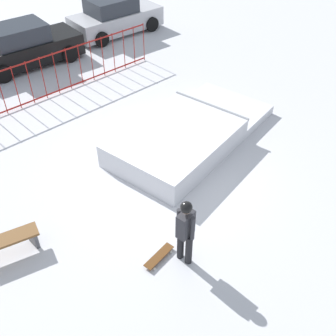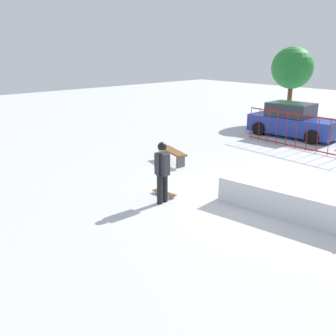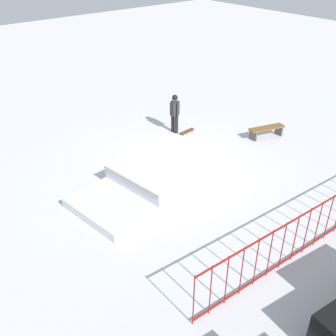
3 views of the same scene
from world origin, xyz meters
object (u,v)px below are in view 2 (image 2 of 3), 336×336
skateboard (164,193)px  park_bench (173,153)px  skater (162,168)px  distant_tree (292,68)px  skate_ramp (317,197)px  parked_car_blue (293,122)px

skateboard → park_bench: bearing=127.4°
skater → distant_tree: distant_tree is taller
park_bench → skate_ramp: bearing=-0.9°
skater → parked_car_blue: 10.39m
skate_ramp → park_bench: 5.75m
skater → parked_car_blue: size_ratio=0.41×
skate_ramp → parked_car_blue: 9.01m
park_bench → parked_car_blue: parked_car_blue is taller
skate_ramp → park_bench: skate_ramp is taller
distant_tree → skater: bearing=-72.4°
skate_ramp → distant_tree: distant_tree is taller
skateboard → distant_tree: bearing=101.2°
skate_ramp → skateboard: (-3.45, -2.39, -0.24)m
skate_ramp → skateboard: skate_ramp is taller
skate_ramp → distant_tree: bearing=117.7°
skater → distant_tree: (-4.24, 13.37, 2.00)m
skater → distant_tree: size_ratio=0.41×
skater → park_bench: (-2.67, 2.88, -0.65)m
skater → park_bench: 3.98m
skater → distant_tree: bearing=102.1°
parked_car_blue → distant_tree: distant_tree is taller
parked_car_blue → distant_tree: (-2.16, 3.20, 2.28)m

